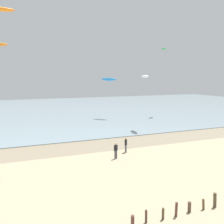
{
  "coord_description": "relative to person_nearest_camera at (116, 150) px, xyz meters",
  "views": [
    {
      "loc": [
        -6.92,
        -3.53,
        8.51
      ],
      "look_at": [
        0.17,
        13.31,
        6.07
      ],
      "focal_mm": 42.31,
      "sensor_mm": 36.0,
      "label": 1
    }
  ],
  "objects": [
    {
      "name": "sea",
      "position": [
        -3.81,
        43.63,
        -0.87
      ],
      "size": [
        160.0,
        70.0,
        0.1
      ],
      "primitive_type": "cube",
      "color": "#7F939E",
      "rests_on": "ground"
    },
    {
      "name": "kite_aloft_4",
      "position": [
        22.06,
        24.68,
        13.57
      ],
      "size": [
        2.19,
        2.11,
        0.49
      ],
      "primitive_type": "ellipsoid",
      "rotation": [
        0.19,
        0.0,
        3.89
      ],
      "color": "green"
    },
    {
      "name": "kite_aloft_3",
      "position": [
        -10.37,
        -0.48,
        13.02
      ],
      "size": [
        2.1,
        0.73,
        0.34
      ],
      "primitive_type": "ellipsoid",
      "rotation": [
        -0.01,
        0.0,
        3.17
      ],
      "color": "orange"
    },
    {
      "name": "person_mid_beach",
      "position": [
        1.97,
        1.66,
        0.0
      ],
      "size": [
        0.39,
        0.48,
        1.71
      ],
      "color": "#4C4C56",
      "rests_on": "ground"
    },
    {
      "name": "wet_sand_strip",
      "position": [
        -3.81,
        5.77,
        -0.91
      ],
      "size": [
        120.0,
        5.72,
        0.01
      ],
      "primitive_type": "cube",
      "color": "gray",
      "rests_on": "ground"
    },
    {
      "name": "person_nearest_camera",
      "position": [
        0.0,
        0.0,
        0.0
      ],
      "size": [
        0.51,
        0.37,
        1.71
      ],
      "color": "#4C4C56",
      "rests_on": "ground"
    },
    {
      "name": "groyne_mid",
      "position": [
        2.23,
        -11.97,
        -0.51
      ],
      "size": [
        12.41,
        0.35,
        0.98
      ],
      "color": "brown",
      "rests_on": "ground"
    },
    {
      "name": "kite_aloft_1",
      "position": [
        10.36,
        12.24,
        7.64
      ],
      "size": [
        1.66,
        3.02,
        0.58
      ],
      "primitive_type": "ellipsoid",
      "rotation": [
        0.14,
        0.0,
        4.46
      ],
      "color": "white"
    },
    {
      "name": "kite_aloft_0",
      "position": [
        9.6,
        25.46,
        7.07
      ],
      "size": [
        3.04,
        3.21,
        0.84
      ],
      "primitive_type": "ellipsoid",
      "rotation": [
        0.34,
        0.0,
        2.3
      ],
      "color": "#2384D1"
    }
  ]
}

